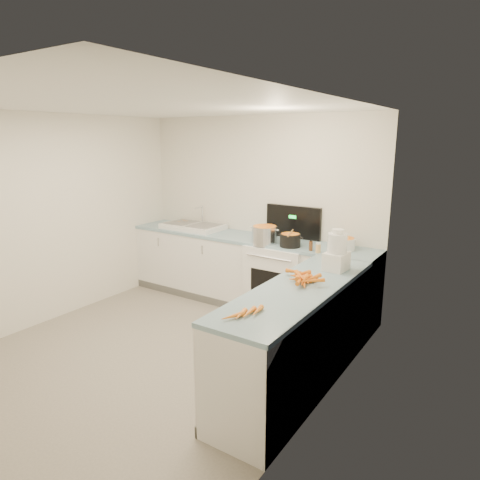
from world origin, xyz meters
The scene contains 19 objects.
floor centered at (0.00, 0.00, 0.00)m, with size 3.50×4.00×0.00m, color gray, non-canonical shape.
ceiling centered at (0.00, 0.00, 2.50)m, with size 3.50×4.00×0.00m, color silver, non-canonical shape.
wall_back centered at (0.00, 2.00, 1.25)m, with size 3.50×2.50×0.00m, color silver, non-canonical shape.
wall_left centered at (-1.75, 0.00, 1.25)m, with size 4.00×2.50×0.00m, color silver, non-canonical shape.
wall_right centered at (1.75, 0.00, 1.25)m, with size 4.00×2.50×0.00m, color silver, non-canonical shape.
counter_back centered at (0.00, 1.70, 0.47)m, with size 3.50×0.62×0.94m.
counter_right centered at (1.45, 0.30, 0.47)m, with size 0.62×2.20×0.94m.
stove centered at (0.55, 1.69, 0.47)m, with size 0.76×0.65×1.36m.
sink centered at (-0.90, 1.70, 0.98)m, with size 0.86×0.52×0.31m.
steel_pot centered at (0.39, 1.52, 1.04)m, with size 0.32×0.32×0.23m, color silver.
black_pot centered at (0.73, 1.53, 1.01)m, with size 0.25×0.25×0.18m, color black.
wooden_spoon centered at (0.73, 1.53, 1.11)m, with size 0.02×0.02×0.38m, color #AD7A47.
mixing_bowl centered at (1.30, 1.75, 1.01)m, with size 0.30×0.30×0.14m, color white.
extract_bottle centered at (1.02, 1.49, 0.99)m, with size 0.04×0.04×0.11m, color #593319.
spice_jar centered at (1.13, 1.45, 0.99)m, with size 0.06×0.06×0.10m, color #E5B266.
food_processor centered at (1.54, 0.94, 1.12)m, with size 0.21×0.26×0.41m.
carrot_pile centered at (1.43, 0.43, 0.98)m, with size 0.45×0.38×0.09m.
peeled_carrots centered at (1.39, -0.50, 0.96)m, with size 0.19×0.36×0.04m.
peelings centered at (-1.13, 1.79, 1.02)m, with size 0.25×0.17×0.01m.
Camera 1 is at (2.96, -2.94, 2.20)m, focal length 32.00 mm.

